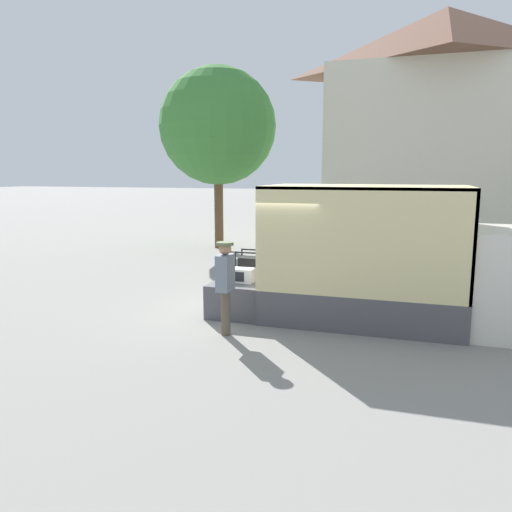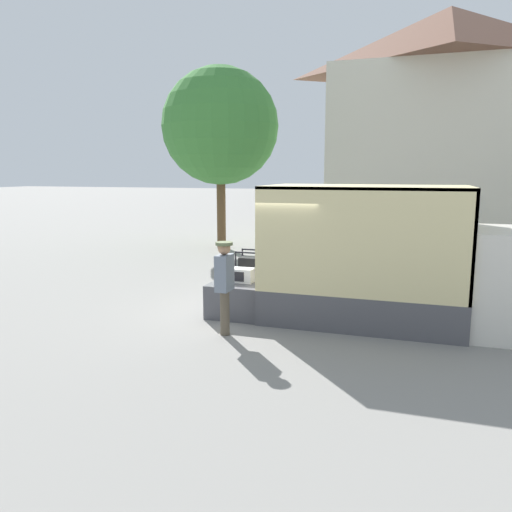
# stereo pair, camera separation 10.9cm
# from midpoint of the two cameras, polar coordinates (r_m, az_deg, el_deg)

# --- Properties ---
(ground_plane) EXTENTS (160.00, 160.00, 0.00)m
(ground_plane) POSITION_cam_midpoint_polar(r_m,az_deg,el_deg) (11.29, 1.43, -6.31)
(ground_plane) COLOR gray
(box_truck) EXTENTS (5.84, 2.27, 2.82)m
(box_truck) POSITION_cam_midpoint_polar(r_m,az_deg,el_deg) (10.68, 19.34, -3.01)
(box_truck) COLOR silver
(box_truck) RESTS_ON ground
(tailgate_deck) EXTENTS (1.17, 2.16, 0.73)m
(tailgate_deck) POSITION_cam_midpoint_polar(r_m,az_deg,el_deg) (11.37, -1.41, -4.31)
(tailgate_deck) COLOR #4C4C51
(tailgate_deck) RESTS_ON ground
(microwave) EXTENTS (0.54, 0.35, 0.30)m
(microwave) POSITION_cam_midpoint_polar(r_m,az_deg,el_deg) (10.85, -1.97, -2.20)
(microwave) COLOR white
(microwave) RESTS_ON tailgate_deck
(portable_generator) EXTENTS (0.63, 0.50, 0.56)m
(portable_generator) POSITION_cam_midpoint_polar(r_m,az_deg,el_deg) (11.66, -0.78, -1.06)
(portable_generator) COLOR black
(portable_generator) RESTS_ON tailgate_deck
(worker_person) EXTENTS (0.32, 0.44, 1.80)m
(worker_person) POSITION_cam_midpoint_polar(r_m,az_deg,el_deg) (9.44, -3.86, -2.52)
(worker_person) COLOR brown
(worker_person) RESTS_ON ground
(house_backdrop) EXTENTS (9.40, 7.11, 9.79)m
(house_backdrop) POSITION_cam_midpoint_polar(r_m,az_deg,el_deg) (23.25, 20.27, 13.67)
(house_backdrop) COLOR beige
(house_backdrop) RESTS_ON ground
(street_tree) EXTENTS (4.64, 4.64, 7.22)m
(street_tree) POSITION_cam_midpoint_polar(r_m,az_deg,el_deg) (20.57, -4.54, 14.54)
(street_tree) COLOR brown
(street_tree) RESTS_ON ground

